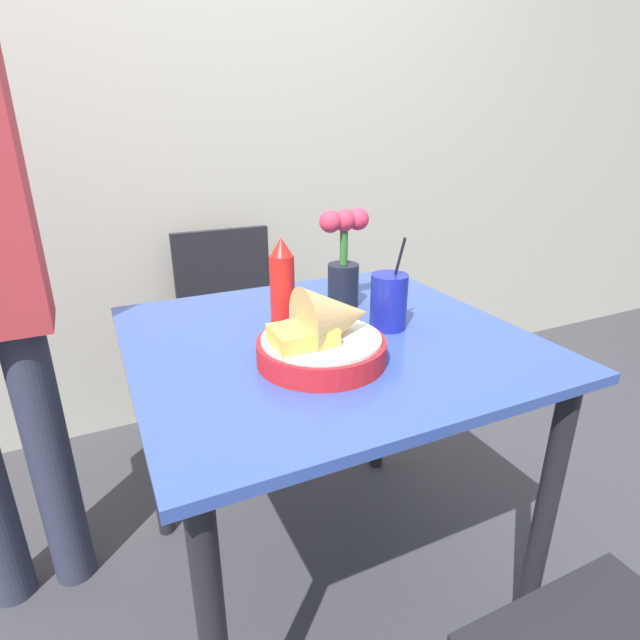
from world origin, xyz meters
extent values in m
plane|color=#38383D|center=(0.00, 0.00, 0.00)|extent=(12.00, 12.00, 0.00)
cube|color=#B7B2A3|center=(0.00, 1.12, 1.30)|extent=(7.00, 0.06, 2.60)
cube|color=#334C9E|center=(0.00, 0.00, 0.77)|extent=(0.93, 0.87, 0.02)
cylinder|color=black|center=(0.40, -0.38, 0.38)|extent=(0.05, 0.05, 0.75)
cylinder|color=black|center=(-0.40, 0.38, 0.38)|extent=(0.05, 0.05, 0.75)
cylinder|color=black|center=(0.40, 0.38, 0.38)|extent=(0.05, 0.05, 0.75)
cylinder|color=black|center=(-0.18, 0.63, 0.22)|extent=(0.03, 0.03, 0.45)
cylinder|color=black|center=(0.18, 0.63, 0.22)|extent=(0.03, 0.03, 0.45)
cylinder|color=black|center=(-0.18, 0.99, 0.22)|extent=(0.03, 0.03, 0.45)
cylinder|color=black|center=(0.18, 0.99, 0.22)|extent=(0.03, 0.03, 0.45)
cube|color=black|center=(0.00, 0.81, 0.46)|extent=(0.40, 0.40, 0.02)
cube|color=black|center=(0.00, 1.00, 0.66)|extent=(0.40, 0.03, 0.39)
cylinder|color=red|center=(-0.07, -0.12, 0.80)|extent=(0.28, 0.28, 0.05)
cylinder|color=white|center=(-0.07, -0.12, 0.83)|extent=(0.26, 0.26, 0.01)
cone|color=tan|center=(-0.04, -0.12, 0.87)|extent=(0.15, 0.15, 0.15)
cube|color=#E5C14C|center=(-0.12, -0.13, 0.85)|extent=(0.13, 0.10, 0.04)
cylinder|color=red|center=(-0.07, 0.11, 0.87)|extent=(0.06, 0.06, 0.18)
cone|color=red|center=(-0.07, 0.11, 0.98)|extent=(0.06, 0.06, 0.05)
cylinder|color=#192399|center=(0.16, -0.02, 0.85)|extent=(0.09, 0.09, 0.14)
cylinder|color=black|center=(0.16, -0.02, 0.84)|extent=(0.08, 0.08, 0.11)
cylinder|color=black|center=(0.17, -0.02, 0.91)|extent=(0.01, 0.07, 0.21)
cylinder|color=black|center=(0.13, 0.17, 0.84)|extent=(0.09, 0.09, 0.12)
cylinder|color=#33722D|center=(0.13, 0.17, 0.95)|extent=(0.02, 0.02, 0.11)
sphere|color=#DB334C|center=(0.13, 0.17, 1.02)|extent=(0.06, 0.06, 0.06)
sphere|color=#DB334C|center=(0.09, 0.17, 1.02)|extent=(0.06, 0.06, 0.06)
sphere|color=#DB334C|center=(0.18, 0.17, 1.02)|extent=(0.06, 0.06, 0.06)
cylinder|color=#2D3347|center=(-0.68, 0.32, 0.40)|extent=(0.11, 0.11, 0.80)
camera|label=1|loc=(-0.49, -1.00, 1.26)|focal=28.00mm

